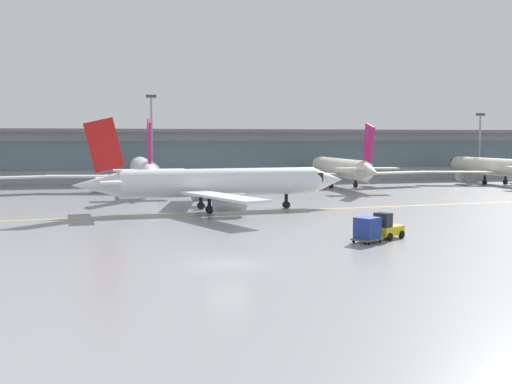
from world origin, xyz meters
The scene contains 11 objects.
ground_plane centered at (0.00, 0.00, 0.00)m, with size 400.00×400.00×0.00m, color gray.
taxiway_centreline_stripe centered at (4.36, 26.79, 0.00)m, with size 110.00×0.36×0.01m, color yellow.
terminal_concourse centered at (0.00, 78.38, 4.92)m, with size 189.37×11.00×9.60m.
gate_airplane_2 centered at (-2.82, 56.97, 3.17)m, with size 29.72×31.89×10.58m.
gate_airplane_3 centered at (28.85, 57.32, 3.04)m, with size 28.50×30.60×10.15m.
gate_airplane_4 centered at (57.09, 58.54, 2.94)m, with size 27.49×29.49×9.79m.
taxiing_regional_jet centered at (3.97, 28.76, 3.03)m, with size 30.48×28.23×10.09m.
baggage_tug centered at (14.02, 7.02, 0.89)m, with size 2.95×2.59×2.10m.
cargo_dolly_lead centered at (11.79, 5.62, 1.05)m, with size 2.63×2.47×1.94m.
apron_light_mast_1 centered at (-0.85, 69.87, 8.37)m, with size 1.80×0.36×15.35m.
apron_light_mast_2 centered at (61.78, 69.61, 7.07)m, with size 1.80×0.36×12.78m.
Camera 1 is at (-6.62, -37.95, 7.89)m, focal length 43.44 mm.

